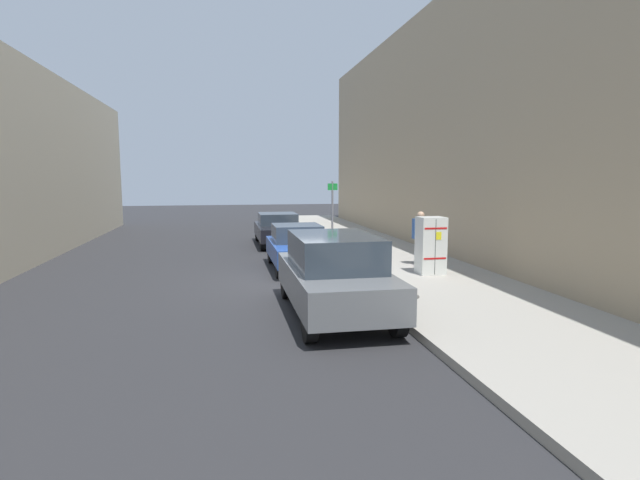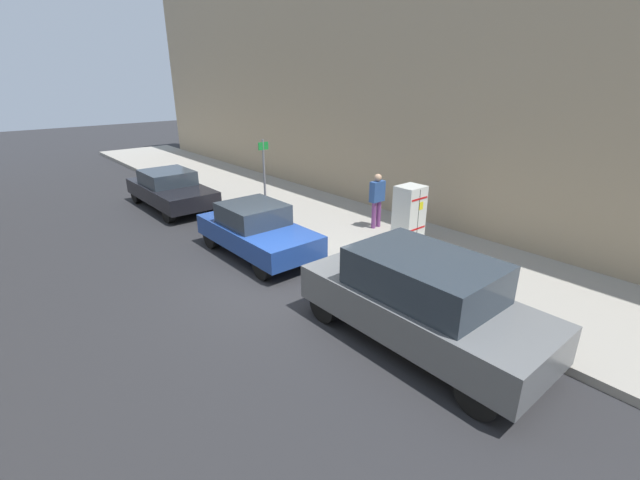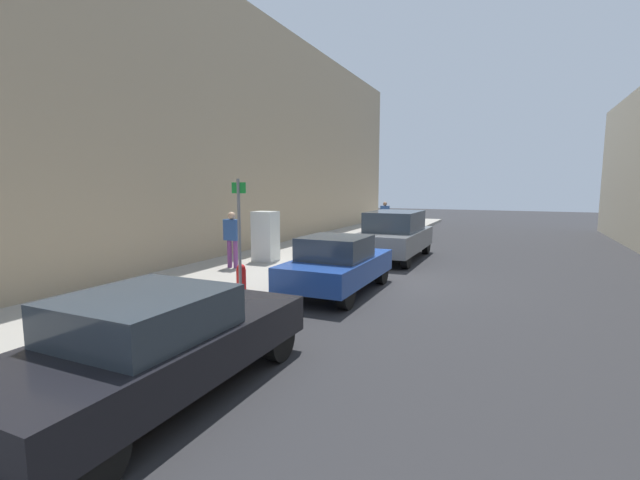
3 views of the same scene
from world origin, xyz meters
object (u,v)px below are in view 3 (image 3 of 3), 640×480
discarded_refrigerator (266,236)px  pedestrian_standing_near (385,214)px  pedestrian_walking_far (232,235)px  parked_hatchback_blue (337,264)px  street_sign_post (239,232)px  fire_hydrant (241,279)px  parked_sedan_dark (157,343)px  parked_suv_gray (395,234)px

discarded_refrigerator → pedestrian_standing_near: discarded_refrigerator is taller
pedestrian_walking_far → parked_hatchback_blue: 3.97m
pedestrian_standing_near → discarded_refrigerator: bearing=173.8°
pedestrian_walking_far → parked_hatchback_blue: bearing=40.5°
street_sign_post → fire_hydrant: street_sign_post is taller
pedestrian_walking_far → parked_hatchback_blue: pedestrian_walking_far is taller
discarded_refrigerator → street_sign_post: size_ratio=0.63×
fire_hydrant → parked_sedan_dark: size_ratio=0.17×
discarded_refrigerator → pedestrian_standing_near: size_ratio=1.01×
street_sign_post → pedestrian_walking_far: 3.65m
parked_suv_gray → discarded_refrigerator: bearing=-138.6°
discarded_refrigerator → parked_suv_gray: size_ratio=0.36×
street_sign_post → pedestrian_walking_far: size_ratio=1.54×
pedestrian_standing_near → parked_suv_gray: bearing=-162.7°
parked_sedan_dark → parked_suv_gray: bearing=90.0°
street_sign_post → parked_sedan_dark: 4.42m
pedestrian_walking_far → parked_suv_gray: 6.02m
pedestrian_walking_far → parked_sedan_dark: size_ratio=0.39×
parked_suv_gray → fire_hydrant: bearing=-102.9°
street_sign_post → pedestrian_standing_near: street_sign_post is taller
parked_hatchback_blue → street_sign_post: bearing=-129.3°
parked_suv_gray → pedestrian_walking_far: bearing=-129.7°
parked_hatchback_blue → parked_suv_gray: 5.53m
pedestrian_walking_far → discarded_refrigerator: bearing=133.1°
street_sign_post → discarded_refrigerator: bearing=114.9°
fire_hydrant → parked_hatchback_blue: 2.43m
discarded_refrigerator → parked_hatchback_blue: 4.29m
discarded_refrigerator → parked_hatchback_blue: discarded_refrigerator is taller
parked_suv_gray → parked_sedan_dark: bearing=-90.0°
fire_hydrant → parked_suv_gray: parked_suv_gray is taller
street_sign_post → fire_hydrant: size_ratio=3.67×
parked_sedan_dark → parked_hatchback_blue: parked_hatchback_blue is taller
fire_hydrant → pedestrian_walking_far: size_ratio=0.42×
discarded_refrigerator → fire_hydrant: (1.90, -4.13, -0.46)m
discarded_refrigerator → fire_hydrant: discarded_refrigerator is taller
discarded_refrigerator → parked_sedan_dark: (3.57, -8.32, -0.28)m
street_sign_post → parked_suv_gray: 7.65m
pedestrian_walking_far → parked_suv_gray: pedestrian_walking_far is taller
discarded_refrigerator → fire_hydrant: bearing=-65.3°
fire_hydrant → pedestrian_standing_near: pedestrian_standing_near is taller
parked_hatchback_blue → pedestrian_walking_far: bearing=166.9°
pedestrian_standing_near → parked_hatchback_blue: 13.59m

